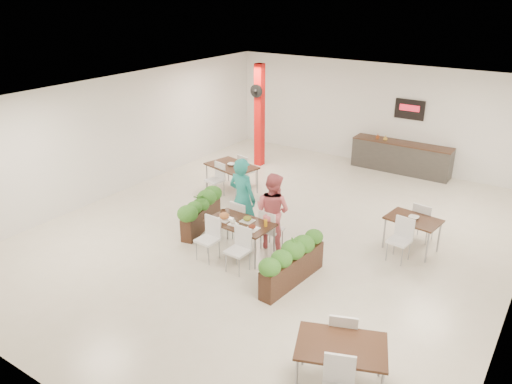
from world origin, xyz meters
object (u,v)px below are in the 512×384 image
(service_counter, at_px, (401,156))
(side_table_a, at_px, (232,169))
(planter_left, at_px, (201,209))
(red_column, at_px, (259,114))
(side_table_c, at_px, (341,352))
(diner_woman, at_px, (273,211))
(side_table_b, at_px, (413,224))
(main_table, at_px, (240,227))
(planter_right, at_px, (293,261))
(diner_man, at_px, (242,199))

(service_counter, bearing_deg, side_table_a, -129.60)
(planter_left, bearing_deg, red_column, 106.73)
(red_column, height_order, side_table_c, red_column)
(service_counter, distance_m, side_table_a, 5.37)
(red_column, xyz_separation_m, service_counter, (4.00, 1.86, -1.15))
(side_table_c, bearing_deg, planter_left, 128.33)
(diner_woman, height_order, side_table_c, diner_woman)
(diner_woman, distance_m, side_table_b, 3.02)
(diner_woman, distance_m, side_table_c, 4.30)
(main_table, bearing_deg, side_table_b, 36.18)
(red_column, xyz_separation_m, planter_right, (4.35, -5.44, -1.15))
(side_table_c, bearing_deg, diner_man, 120.19)
(diner_woman, bearing_deg, planter_right, 139.53)
(main_table, relative_size, planter_right, 0.91)
(red_column, distance_m, side_table_a, 2.55)
(red_column, xyz_separation_m, side_table_b, (5.84, -2.87, -1.02))
(planter_right, bearing_deg, main_table, 165.89)
(main_table, height_order, side_table_a, same)
(side_table_a, bearing_deg, planter_left, -57.42)
(diner_man, relative_size, side_table_c, 1.15)
(service_counter, height_order, diner_man, service_counter)
(planter_left, bearing_deg, diner_woman, 5.32)
(service_counter, bearing_deg, main_table, -99.50)
(red_column, distance_m, planter_left, 4.92)
(red_column, distance_m, service_counter, 4.56)
(service_counter, xyz_separation_m, planter_right, (0.35, -7.31, -0.00))
(diner_woman, relative_size, side_table_a, 1.03)
(service_counter, xyz_separation_m, diner_woman, (-0.75, -6.27, 0.37))
(service_counter, xyz_separation_m, side_table_a, (-3.42, -4.14, 0.15))
(side_table_b, relative_size, side_table_c, 1.00)
(red_column, relative_size, diner_woman, 1.86)
(red_column, relative_size, diner_man, 1.68)
(main_table, relative_size, diner_man, 0.88)
(diner_woman, xyz_separation_m, side_table_c, (3.02, -3.04, -0.23))
(service_counter, xyz_separation_m, main_table, (-1.16, -6.93, 0.14))
(red_column, xyz_separation_m, diner_woman, (3.25, -4.41, -0.78))
(main_table, xyz_separation_m, side_table_a, (-2.26, 2.79, 0.01))
(planter_left, distance_m, side_table_c, 5.67)
(planter_left, height_order, side_table_c, side_table_c)
(diner_man, height_order, planter_left, diner_man)
(main_table, bearing_deg, service_counter, 80.50)
(red_column, bearing_deg, planter_right, -51.36)
(diner_man, xyz_separation_m, side_table_c, (3.82, -3.04, -0.32))
(red_column, distance_m, planter_right, 7.06)
(diner_woman, bearing_deg, service_counter, -94.09)
(planter_right, bearing_deg, side_table_a, 139.98)
(planter_left, relative_size, side_table_c, 1.02)
(side_table_b, height_order, side_table_c, same)
(main_table, relative_size, diner_woman, 0.97)
(planter_left, bearing_deg, side_table_b, 21.02)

